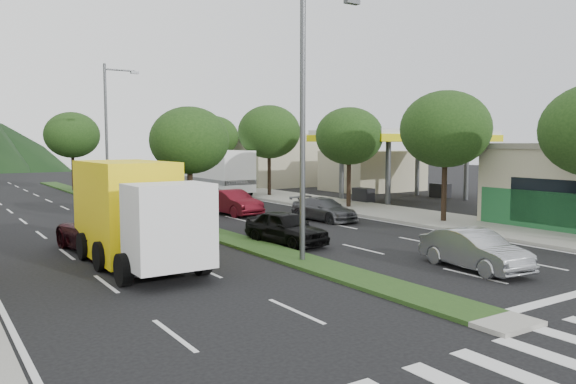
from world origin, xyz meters
TOP-DOWN VIEW (x-y plane):
  - ground at (0.00, 0.00)m, footprint 160.00×160.00m
  - sidewalk_right at (12.50, 25.00)m, footprint 5.00×90.00m
  - median at (0.00, 28.00)m, footprint 1.60×56.00m
  - crosswalk at (0.00, -2.00)m, footprint 19.00×2.20m
  - gas_canopy at (19.00, 22.00)m, footprint 12.20×8.20m
  - bldg_right_far at (19.50, 44.00)m, footprint 10.00×16.00m
  - tree_r_b at (12.00, 12.00)m, footprint 4.80×4.80m
  - tree_r_c at (12.00, 20.00)m, footprint 4.40×4.40m
  - tree_r_d at (12.00, 30.00)m, footprint 5.00×5.00m
  - tree_r_e at (12.00, 40.00)m, footprint 4.60×4.60m
  - tree_med_near at (0.00, 18.00)m, footprint 4.00×4.00m
  - tree_med_far at (0.00, 44.00)m, footprint 4.80×4.80m
  - streetlight_near at (0.21, 8.00)m, footprint 2.60×0.25m
  - streetlight_mid at (0.21, 33.00)m, footprint 2.60×0.25m
  - sedan_silver at (4.26, 3.86)m, footprint 1.94×4.29m
  - suv_maroon at (-5.35, 14.09)m, footprint 3.16×5.86m
  - car_queue_a at (1.50, 11.39)m, footprint 2.17×4.36m
  - car_queue_b at (7.28, 16.39)m, footprint 2.17×4.48m
  - car_queue_c at (4.17, 21.39)m, footprint 2.04×4.68m
  - car_queue_d at (4.35, 26.39)m, footprint 2.93×5.34m
  - car_queue_e at (2.30, 31.39)m, footprint 2.08×4.63m
  - car_queue_f at (4.30, 41.98)m, footprint 2.39×4.64m
  - box_truck at (-5.16, 10.96)m, footprint 2.97×7.42m
  - motorhome at (8.98, 33.99)m, footprint 3.16×9.74m

SIDE VIEW (x-z plane):
  - ground at x=0.00m, z-range 0.00..0.00m
  - crosswalk at x=0.00m, z-range 0.00..0.01m
  - median at x=0.00m, z-range 0.00..0.12m
  - sidewalk_right at x=12.50m, z-range 0.00..0.15m
  - car_queue_b at x=7.28m, z-range 0.00..1.26m
  - car_queue_f at x=4.30m, z-range 0.00..1.29m
  - sedan_silver at x=4.26m, z-range 0.00..1.37m
  - car_queue_d at x=4.35m, z-range 0.00..1.42m
  - car_queue_a at x=1.50m, z-range 0.00..1.43m
  - car_queue_c at x=4.17m, z-range 0.00..1.50m
  - car_queue_e at x=2.30m, z-range 0.00..1.54m
  - suv_maroon at x=-5.35m, z-range 0.00..1.56m
  - box_truck at x=-5.16m, z-range -0.10..3.54m
  - motorhome at x=8.98m, z-range 0.12..3.84m
  - bldg_right_far at x=19.50m, z-range 0.00..5.20m
  - tree_med_near at x=0.00m, z-range 1.42..7.44m
  - gas_canopy at x=19.00m, z-range 2.02..7.27m
  - tree_r_c at x=12.00m, z-range 1.51..7.99m
  - tree_r_e at x=12.00m, z-range 1.54..8.25m
  - tree_med_far at x=0.00m, z-range 1.54..8.47m
  - tree_r_b at x=12.00m, z-range 1.57..8.50m
  - tree_r_d at x=12.00m, z-range 1.60..8.76m
  - streetlight_near at x=0.21m, z-range 0.58..10.58m
  - streetlight_mid at x=0.21m, z-range 0.58..10.58m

